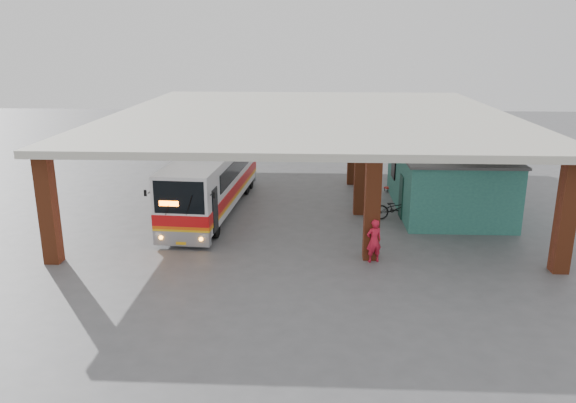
# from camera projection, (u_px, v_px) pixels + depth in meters

# --- Properties ---
(ground) EXTENTS (90.00, 90.00, 0.00)m
(ground) POSITION_uv_depth(u_px,v_px,m) (298.00, 232.00, 25.57)
(ground) COLOR #515154
(ground) RESTS_ON ground
(brick_columns) EXTENTS (20.10, 21.60, 4.35)m
(brick_columns) POSITION_uv_depth(u_px,v_px,m) (328.00, 162.00, 29.69)
(brick_columns) COLOR brown
(brick_columns) RESTS_ON ground
(canopy_roof) EXTENTS (21.00, 23.00, 0.30)m
(canopy_roof) POSITION_uv_depth(u_px,v_px,m) (311.00, 115.00, 30.52)
(canopy_roof) COLOR beige
(canopy_roof) RESTS_ON brick_columns
(shop_building) EXTENTS (5.20, 8.20, 3.11)m
(shop_building) POSITION_uv_depth(u_px,v_px,m) (447.00, 180.00, 28.62)
(shop_building) COLOR #28655E
(shop_building) RESTS_ON ground
(coach_bus) EXTENTS (3.17, 11.60, 3.34)m
(coach_bus) POSITION_uv_depth(u_px,v_px,m) (213.00, 179.00, 28.29)
(coach_bus) COLOR silver
(coach_bus) RESTS_ON ground
(motorcycle) EXTENTS (2.21, 0.81, 1.15)m
(motorcycle) POSITION_uv_depth(u_px,v_px,m) (396.00, 208.00, 27.19)
(motorcycle) COLOR black
(motorcycle) RESTS_ON ground
(pedestrian) EXTENTS (0.74, 0.62, 1.75)m
(pedestrian) POSITION_uv_depth(u_px,v_px,m) (374.00, 241.00, 21.96)
(pedestrian) COLOR red
(pedestrian) RESTS_ON ground
(red_chair) EXTENTS (0.51, 0.51, 0.76)m
(red_chair) POSITION_uv_depth(u_px,v_px,m) (390.00, 185.00, 32.29)
(red_chair) COLOR red
(red_chair) RESTS_ON ground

